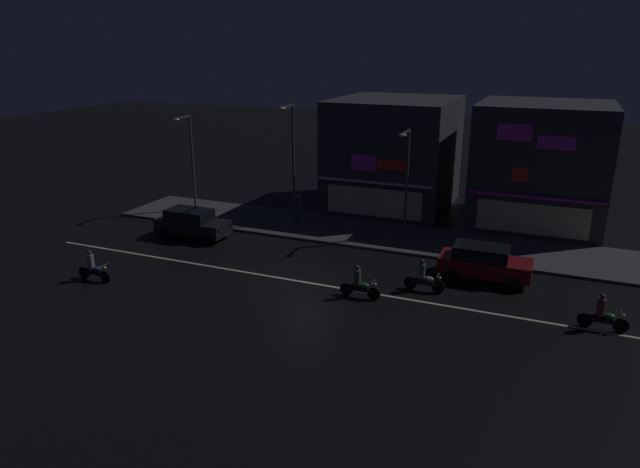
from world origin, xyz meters
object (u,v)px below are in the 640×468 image
object	(u,v)px
motorcycle_following	(602,315)
streetlamp_mid	(292,155)
streetlamp_east	(406,174)
traffic_cone	(473,264)
motorcycle_trailing_far	(423,278)
pedestrian_on_sidewalk	(299,209)
motorcycle_lead	(359,284)
parked_car_near_kerb	(192,223)
motorcycle_opposite_lane	(93,268)
streetlamp_west	(190,154)
parked_car_trailing	(484,262)

from	to	relation	value
motorcycle_following	streetlamp_mid	bearing A→B (deg)	161.77
streetlamp_mid	motorcycle_following	xyz separation A→B (m)	(17.23, -7.65, -3.84)
streetlamp_east	traffic_cone	distance (m)	6.57
motorcycle_following	motorcycle_trailing_far	bearing A→B (deg)	178.11
streetlamp_mid	pedestrian_on_sidewalk	bearing A→B (deg)	70.80
motorcycle_lead	motorcycle_trailing_far	bearing A→B (deg)	-148.34
motorcycle_lead	motorcycle_following	world-z (taller)	same
parked_car_near_kerb	traffic_cone	size ratio (longest dim) A/B	7.82
motorcycle_trailing_far	traffic_cone	distance (m)	4.03
motorcycle_opposite_lane	traffic_cone	distance (m)	18.72
streetlamp_west	traffic_cone	distance (m)	19.65
streetlamp_west	motorcycle_trailing_far	size ratio (longest dim) A/B	3.36
motorcycle_opposite_lane	streetlamp_east	bearing A→B (deg)	-132.60
parked_car_near_kerb	traffic_cone	bearing A→B (deg)	-175.58
streetlamp_mid	motorcycle_lead	bearing A→B (deg)	-49.29
streetlamp_west	motorcycle_opposite_lane	world-z (taller)	streetlamp_west
streetlamp_west	parked_car_trailing	world-z (taller)	streetlamp_west
parked_car_trailing	motorcycle_trailing_far	size ratio (longest dim) A/B	2.26
parked_car_near_kerb	motorcycle_following	distance (m)	22.00
streetlamp_mid	motorcycle_trailing_far	world-z (taller)	streetlamp_mid
pedestrian_on_sidewalk	motorcycle_following	bearing A→B (deg)	29.55
motorcycle_trailing_far	traffic_cone	bearing A→B (deg)	56.40
motorcycle_lead	motorcycle_following	size ratio (longest dim) A/B	1.00
streetlamp_west	motorcycle_lead	xyz separation A→B (m)	(14.82, -8.67, -3.32)
motorcycle_lead	traffic_cone	world-z (taller)	motorcycle_lead
parked_car_trailing	motorcycle_following	xyz separation A→B (m)	(5.08, -3.51, -0.24)
streetlamp_mid	traffic_cone	bearing A→B (deg)	-14.74
streetlamp_west	pedestrian_on_sidewalk	size ratio (longest dim) A/B	3.61
streetlamp_east	pedestrian_on_sidewalk	distance (m)	7.48
pedestrian_on_sidewalk	parked_car_near_kerb	world-z (taller)	pedestrian_on_sidewalk
streetlamp_east	traffic_cone	size ratio (longest dim) A/B	11.38
motorcycle_following	motorcycle_opposite_lane	distance (m)	22.69
streetlamp_west	streetlamp_mid	world-z (taller)	streetlamp_mid
streetlamp_mid	parked_car_trailing	world-z (taller)	streetlamp_mid
motorcycle_following	pedestrian_on_sidewalk	bearing A→B (deg)	160.08
streetlamp_west	streetlamp_east	distance (m)	14.55
motorcycle_following	motorcycle_trailing_far	size ratio (longest dim) A/B	1.00
parked_car_near_kerb	motorcycle_lead	world-z (taller)	parked_car_near_kerb
parked_car_near_kerb	motorcycle_lead	bearing A→B (deg)	160.32
pedestrian_on_sidewalk	motorcycle_lead	xyz separation A→B (m)	(7.13, -9.03, -0.32)
streetlamp_west	streetlamp_east	size ratio (longest dim) A/B	1.02
parked_car_near_kerb	parked_car_trailing	world-z (taller)	same
streetlamp_east	motorcycle_opposite_lane	world-z (taller)	streetlamp_east
parked_car_near_kerb	traffic_cone	distance (m)	16.10
motorcycle_following	parked_car_near_kerb	bearing A→B (deg)	176.88
motorcycle_following	traffic_cone	world-z (taller)	motorcycle_following
motorcycle_lead	motorcycle_trailing_far	size ratio (longest dim) A/B	1.00
streetlamp_east	parked_car_near_kerb	bearing A→B (deg)	-159.14
motorcycle_trailing_far	motorcycle_lead	bearing A→B (deg)	-151.65
parked_car_trailing	motorcycle_trailing_far	distance (m)	3.45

